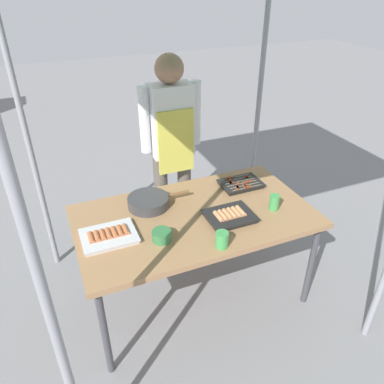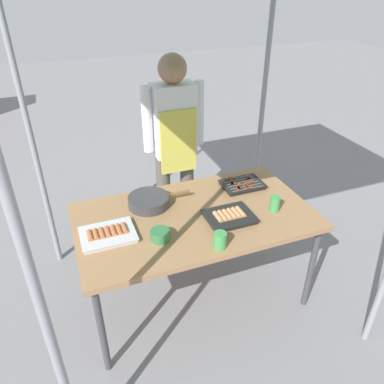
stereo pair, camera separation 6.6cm
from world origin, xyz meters
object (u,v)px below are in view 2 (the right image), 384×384
(tray_meat_skewers, at_px, (242,185))
(tray_pork_links, at_px, (108,234))
(stall_table, at_px, (195,221))
(tray_grilled_sausages, at_px, (229,216))
(condiment_bowl, at_px, (160,235))
(vendor_woman, at_px, (174,137))
(cooking_wok, at_px, (149,201))
(drink_cup_by_wok, at_px, (220,240))
(drink_cup_near_edge, at_px, (275,204))

(tray_meat_skewers, xyz_separation_m, tray_pork_links, (-1.07, -0.25, 0.00))
(stall_table, xyz_separation_m, tray_grilled_sausages, (0.20, -0.13, 0.07))
(condiment_bowl, height_order, vendor_woman, vendor_woman)
(cooking_wok, distance_m, drink_cup_by_wok, 0.65)
(stall_table, relative_size, vendor_woman, 0.97)
(stall_table, height_order, tray_grilled_sausages, tray_grilled_sausages)
(condiment_bowl, relative_size, drink_cup_near_edge, 1.10)
(drink_cup_by_wok, bearing_deg, tray_pork_links, 150.93)
(condiment_bowl, xyz_separation_m, vendor_woman, (0.42, 0.97, 0.20))
(cooking_wok, relative_size, vendor_woman, 0.27)
(stall_table, relative_size, drink_cup_near_edge, 14.55)
(drink_cup_by_wok, bearing_deg, condiment_bowl, 147.68)
(stall_table, bearing_deg, tray_pork_links, -176.73)
(tray_grilled_sausages, xyz_separation_m, drink_cup_by_wok, (-0.18, -0.24, 0.03))
(condiment_bowl, xyz_separation_m, drink_cup_near_edge, (0.82, 0.02, 0.02))
(drink_cup_by_wok, bearing_deg, drink_cup_near_edge, 23.31)
(tray_pork_links, relative_size, cooking_wok, 0.75)
(cooking_wok, relative_size, drink_cup_near_edge, 4.07)
(tray_grilled_sausages, height_order, tray_pork_links, tray_pork_links)
(tray_meat_skewers, distance_m, tray_pork_links, 1.09)
(condiment_bowl, bearing_deg, stall_table, 30.67)
(tray_meat_skewers, relative_size, drink_cup_near_edge, 2.83)
(tray_meat_skewers, distance_m, condiment_bowl, 0.86)
(tray_pork_links, bearing_deg, drink_cup_near_edge, -5.95)
(tray_meat_skewers, bearing_deg, cooking_wok, 179.87)
(stall_table, bearing_deg, condiment_bowl, -149.33)
(tray_grilled_sausages, distance_m, tray_pork_links, 0.79)
(tray_grilled_sausages, xyz_separation_m, tray_meat_skewers, (0.28, 0.35, -0.00))
(tray_meat_skewers, relative_size, vendor_woman, 0.19)
(drink_cup_by_wok, bearing_deg, tray_grilled_sausages, 53.08)
(cooking_wok, height_order, drink_cup_by_wok, drink_cup_by_wok)
(drink_cup_by_wok, bearing_deg, stall_table, 92.43)
(tray_grilled_sausages, xyz_separation_m, tray_pork_links, (-0.79, 0.10, 0.00))
(tray_pork_links, distance_m, cooking_wok, 0.42)
(tray_pork_links, height_order, drink_cup_near_edge, drink_cup_near_edge)
(tray_meat_skewers, xyz_separation_m, drink_cup_by_wok, (-0.46, -0.59, 0.03))
(stall_table, distance_m, condiment_bowl, 0.35)
(cooking_wok, relative_size, condiment_bowl, 3.71)
(condiment_bowl, bearing_deg, tray_grilled_sausages, 5.03)
(cooking_wok, bearing_deg, condiment_bowl, -95.57)
(tray_grilled_sausages, relative_size, drink_cup_near_edge, 2.85)
(tray_meat_skewers, bearing_deg, stall_table, -155.46)
(tray_pork_links, distance_m, drink_cup_by_wok, 0.70)
(tray_meat_skewers, relative_size, condiment_bowl, 2.58)
(tray_grilled_sausages, xyz_separation_m, cooking_wok, (-0.45, 0.35, 0.02))
(drink_cup_near_edge, bearing_deg, tray_pork_links, 174.05)
(tray_meat_skewers, height_order, cooking_wok, cooking_wok)
(condiment_bowl, xyz_separation_m, drink_cup_by_wok, (0.31, -0.20, 0.02))
(vendor_woman, bearing_deg, condiment_bowl, 66.36)
(cooking_wok, height_order, vendor_woman, vendor_woman)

